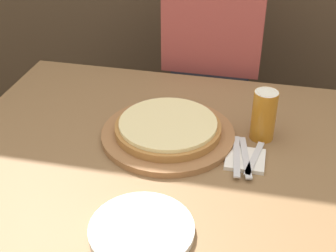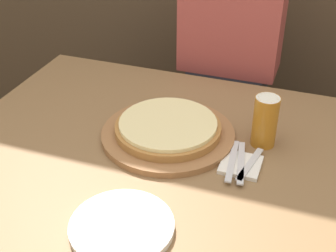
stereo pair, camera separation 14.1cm
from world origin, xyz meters
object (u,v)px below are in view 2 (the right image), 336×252
beer_glass (265,119)px  fork (232,161)px  pizza_on_board (168,130)px  dinner_plate (122,226)px  dinner_knife (241,162)px  diner_person (227,79)px  spoon (250,164)px

beer_glass → fork: bearing=-115.2°
pizza_on_board → dinner_plate: bearing=-86.1°
dinner_knife → diner_person: bearing=106.0°
dinner_knife → diner_person: diner_person is taller
dinner_plate → diner_person: (0.02, 0.99, -0.08)m
beer_glass → fork: (-0.06, -0.13, -0.07)m
beer_glass → dinner_plate: beer_glass is taller
fork → diner_person: 0.69m
dinner_plate → fork: bearing=60.5°
pizza_on_board → diner_person: diner_person is taller
pizza_on_board → spoon: bearing=-15.1°
fork → dinner_knife: size_ratio=1.00×
fork → pizza_on_board: bearing=161.6°
beer_glass → diner_person: size_ratio=0.12×
dinner_knife → diner_person: size_ratio=0.14×
dinner_plate → dinner_knife: (0.21, 0.33, 0.01)m
beer_glass → spoon: beer_glass is taller
dinner_knife → diner_person: 0.69m
dinner_knife → dinner_plate: bearing=-122.7°
dinner_plate → fork: (0.19, 0.33, 0.01)m
pizza_on_board → beer_glass: beer_glass is taller
pizza_on_board → dinner_plate: pizza_on_board is taller
fork → diner_person: diner_person is taller
beer_glass → fork: size_ratio=0.80×
dinner_knife → spoon: 0.02m
fork → diner_person: bearing=104.0°
fork → spoon: bearing=0.0°
dinner_knife → spoon: bearing=0.0°
pizza_on_board → diner_person: 0.60m
fork → dinner_knife: same height
dinner_plate → diner_person: size_ratio=0.18×
dinner_knife → pizza_on_board: bearing=163.4°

